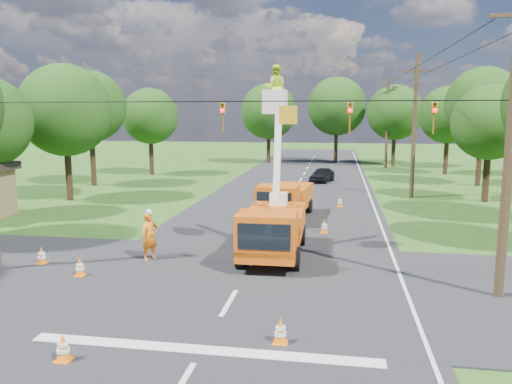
% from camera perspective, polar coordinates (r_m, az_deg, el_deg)
% --- Properties ---
extents(ground, '(140.00, 140.00, 0.00)m').
position_cam_1_polar(ground, '(35.18, 3.90, -0.75)').
color(ground, '#265319').
rests_on(ground, ground).
extents(road_main, '(12.00, 100.00, 0.06)m').
position_cam_1_polar(road_main, '(35.18, 3.90, -0.75)').
color(road_main, black).
rests_on(road_main, ground).
extents(road_cross, '(56.00, 10.00, 0.07)m').
position_cam_1_polar(road_cross, '(17.84, -1.70, -10.35)').
color(road_cross, black).
rests_on(road_cross, ground).
extents(stop_bar, '(9.00, 0.45, 0.02)m').
position_cam_1_polar(stop_bar, '(13.17, -6.23, -17.67)').
color(stop_bar, silver).
rests_on(stop_bar, ground).
extents(edge_line, '(0.12, 90.00, 0.02)m').
position_cam_1_polar(edge_line, '(35.11, 13.04, -0.98)').
color(edge_line, silver).
rests_on(edge_line, ground).
extents(bucket_truck, '(2.48, 6.07, 7.85)m').
position_cam_1_polar(bucket_truck, '(20.55, 1.98, -2.88)').
color(bucket_truck, '#CB500E').
rests_on(bucket_truck, ground).
extents(second_truck, '(2.82, 5.96, 2.15)m').
position_cam_1_polar(second_truck, '(28.12, 3.35, -0.87)').
color(second_truck, '#CB500E').
rests_on(second_truck, ground).
extents(ground_worker, '(0.83, 0.85, 1.97)m').
position_cam_1_polar(ground_worker, '(20.70, -12.05, -4.99)').
color(ground_worker, '#E15412').
rests_on(ground_worker, ground).
extents(distant_car, '(2.40, 3.97, 1.26)m').
position_cam_1_polar(distant_car, '(44.00, 7.55, 1.96)').
color(distant_car, black).
rests_on(distant_car, ground).
extents(traffic_cone_0, '(0.38, 0.38, 0.71)m').
position_cam_1_polar(traffic_cone_0, '(13.31, -21.19, -16.24)').
color(traffic_cone_0, orange).
rests_on(traffic_cone_0, ground).
extents(traffic_cone_1, '(0.38, 0.38, 0.71)m').
position_cam_1_polar(traffic_cone_1, '(13.33, 2.82, -15.58)').
color(traffic_cone_1, orange).
rests_on(traffic_cone_1, ground).
extents(traffic_cone_2, '(0.38, 0.38, 0.71)m').
position_cam_1_polar(traffic_cone_2, '(22.98, 3.60, -5.02)').
color(traffic_cone_2, orange).
rests_on(traffic_cone_2, ground).
extents(traffic_cone_3, '(0.38, 0.38, 0.71)m').
position_cam_1_polar(traffic_cone_3, '(25.10, 7.82, -3.90)').
color(traffic_cone_3, orange).
rests_on(traffic_cone_3, ground).
extents(traffic_cone_4, '(0.38, 0.38, 0.71)m').
position_cam_1_polar(traffic_cone_4, '(19.48, -19.48, -8.09)').
color(traffic_cone_4, orange).
rests_on(traffic_cone_4, ground).
extents(traffic_cone_5, '(0.38, 0.38, 0.71)m').
position_cam_1_polar(traffic_cone_5, '(21.56, -23.29, -6.68)').
color(traffic_cone_5, orange).
rests_on(traffic_cone_5, ground).
extents(traffic_cone_7, '(0.38, 0.38, 0.71)m').
position_cam_1_polar(traffic_cone_7, '(32.33, 9.59, -1.07)').
color(traffic_cone_7, orange).
rests_on(traffic_cone_7, ground).
extents(pole_right_near, '(1.80, 0.30, 10.00)m').
position_cam_1_polar(pole_right_near, '(17.37, 27.07, 5.38)').
color(pole_right_near, '#4C3823').
rests_on(pole_right_near, ground).
extents(pole_right_mid, '(1.80, 0.30, 10.00)m').
position_cam_1_polar(pole_right_mid, '(36.92, 17.65, 7.28)').
color(pole_right_mid, '#4C3823').
rests_on(pole_right_mid, ground).
extents(pole_right_far, '(1.80, 0.30, 10.00)m').
position_cam_1_polar(pole_right_far, '(56.78, 14.77, 7.82)').
color(pole_right_far, '#4C3823').
rests_on(pole_right_far, ground).
extents(signal_span, '(18.00, 0.29, 1.07)m').
position_cam_1_polar(signal_span, '(16.56, 5.87, 8.85)').
color(signal_span, black).
rests_on(signal_span, ground).
extents(tree_left_d, '(6.20, 6.20, 9.24)m').
position_cam_1_polar(tree_left_d, '(36.43, -20.98, 8.69)').
color(tree_left_d, '#382616').
rests_on(tree_left_d, ground).
extents(tree_left_e, '(5.80, 5.80, 9.41)m').
position_cam_1_polar(tree_left_e, '(43.44, -18.41, 9.25)').
color(tree_left_e, '#382616').
rests_on(tree_left_e, ground).
extents(tree_left_f, '(5.40, 5.40, 8.40)m').
position_cam_1_polar(tree_left_f, '(49.91, -12.01, 8.47)').
color(tree_left_f, '#382616').
rests_on(tree_left_f, ground).
extents(tree_right_c, '(5.00, 5.00, 7.83)m').
position_cam_1_polar(tree_right_c, '(36.91, 25.18, 7.17)').
color(tree_right_c, '#382616').
rests_on(tree_right_c, ground).
extents(tree_right_d, '(6.00, 6.00, 9.70)m').
position_cam_1_polar(tree_right_d, '(45.05, 24.51, 9.12)').
color(tree_right_d, '#382616').
rests_on(tree_right_d, ground).
extents(tree_right_e, '(5.60, 5.60, 8.63)m').
position_cam_1_polar(tree_right_e, '(52.61, 21.12, 8.22)').
color(tree_right_e, '#382616').
rests_on(tree_right_e, ground).
extents(tree_far_a, '(6.60, 6.60, 9.50)m').
position_cam_1_polar(tree_far_a, '(60.10, 1.45, 9.18)').
color(tree_far_a, '#382616').
rests_on(tree_far_a, ground).
extents(tree_far_b, '(7.00, 7.00, 10.32)m').
position_cam_1_polar(tree_far_b, '(61.54, 9.22, 9.64)').
color(tree_far_b, '#382616').
rests_on(tree_far_b, ground).
extents(tree_far_c, '(6.20, 6.20, 9.18)m').
position_cam_1_polar(tree_far_c, '(58.87, 15.60, 8.74)').
color(tree_far_c, '#382616').
rests_on(tree_far_c, ground).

